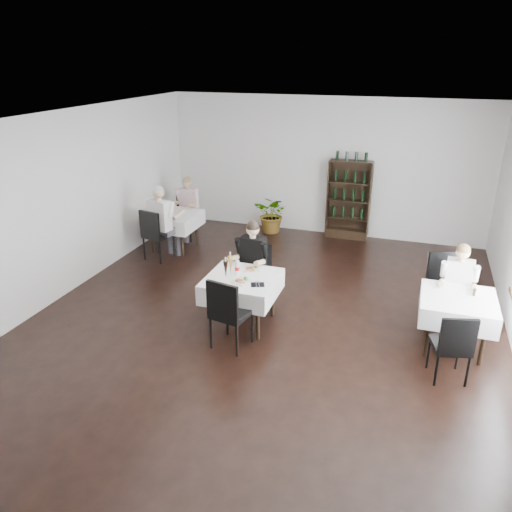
{
  "coord_description": "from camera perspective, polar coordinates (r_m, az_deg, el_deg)",
  "views": [
    {
      "loc": [
        2.0,
        -6.25,
        3.82
      ],
      "look_at": [
        -0.15,
        0.2,
        1.05
      ],
      "focal_mm": 35.0,
      "sensor_mm": 36.0,
      "label": 1
    }
  ],
  "objects": [
    {
      "name": "pepper_mill",
      "position": [
        7.37,
        23.67,
        -3.82
      ],
      "size": [
        0.05,
        0.05,
        0.1
      ],
      "primitive_type": "cylinder",
      "rotation": [
        0.0,
        0.0,
        0.21
      ],
      "color": "black",
      "rests_on": "right_table"
    },
    {
      "name": "diner_left_near",
      "position": [
        9.83,
        -10.59,
        4.44
      ],
      "size": [
        0.62,
        0.65,
        1.52
      ],
      "color": "#3A3940",
      "rests_on": "ground"
    },
    {
      "name": "main_chair_far",
      "position": [
        7.98,
        0.11,
        -1.8
      ],
      "size": [
        0.55,
        0.55,
        1.01
      ],
      "color": "black",
      "rests_on": "ground"
    },
    {
      "name": "potted_tree",
      "position": [
        11.33,
        1.94,
        4.82
      ],
      "size": [
        0.89,
        0.8,
        0.87
      ],
      "primitive_type": "imported",
      "rotation": [
        0.0,
        0.0,
        -0.17
      ],
      "color": "#25521C",
      "rests_on": "ground"
    },
    {
      "name": "right_chair_near",
      "position": [
        6.62,
        21.6,
        -9.29
      ],
      "size": [
        0.53,
        0.53,
        0.94
      ],
      "color": "black",
      "rests_on": "ground"
    },
    {
      "name": "plate_far",
      "position": [
        7.55,
        -0.44,
        -1.48
      ],
      "size": [
        0.3,
        0.3,
        0.07
      ],
      "color": "white",
      "rests_on": "main_table"
    },
    {
      "name": "left_table",
      "position": [
        10.43,
        -9.37,
        4.04
      ],
      "size": [
        0.98,
        0.98,
        0.77
      ],
      "color": "black",
      "rests_on": "ground"
    },
    {
      "name": "pilsner_dark",
      "position": [
        7.28,
        -3.48,
        -1.51
      ],
      "size": [
        0.07,
        0.07,
        0.32
      ],
      "color": "black",
      "rests_on": "main_table"
    },
    {
      "name": "diner_left_far",
      "position": [
        10.97,
        -7.91,
        5.99
      ],
      "size": [
        0.54,
        0.54,
        1.37
      ],
      "color": "#3A3940",
      "rests_on": "ground"
    },
    {
      "name": "wine_shelf",
      "position": [
        11.06,
        10.53,
        6.24
      ],
      "size": [
        0.9,
        0.28,
        1.75
      ],
      "color": "black",
      "rests_on": "ground"
    },
    {
      "name": "plate_near",
      "position": [
        7.16,
        -1.63,
        -2.88
      ],
      "size": [
        0.3,
        0.3,
        0.07
      ],
      "color": "white",
      "rests_on": "main_table"
    },
    {
      "name": "right_chair_far",
      "position": [
        8.03,
        20.8,
        -2.93
      ],
      "size": [
        0.64,
        0.65,
        1.06
      ],
      "color": "black",
      "rests_on": "ground"
    },
    {
      "name": "napkin_cutlery",
      "position": [
        7.08,
        0.18,
        -3.27
      ],
      "size": [
        0.23,
        0.21,
        0.02
      ],
      "color": "black",
      "rests_on": "main_table"
    },
    {
      "name": "main_chair_near",
      "position": [
        6.79,
        -3.23,
        -6.16
      ],
      "size": [
        0.56,
        0.57,
        1.05
      ],
      "color": "black",
      "rests_on": "ground"
    },
    {
      "name": "left_chair_far",
      "position": [
        11.07,
        -8.09,
        5.0
      ],
      "size": [
        0.52,
        0.52,
        1.03
      ],
      "color": "black",
      "rests_on": "ground"
    },
    {
      "name": "left_chair_near",
      "position": [
        9.91,
        -11.49,
        2.72
      ],
      "size": [
        0.56,
        0.57,
        1.03
      ],
      "color": "black",
      "rests_on": "ground"
    },
    {
      "name": "right_table",
      "position": [
        7.32,
        22.03,
        -5.48
      ],
      "size": [
        0.98,
        0.98,
        0.77
      ],
      "color": "black",
      "rests_on": "ground"
    },
    {
      "name": "diner_right_far",
      "position": [
        7.69,
        22.09,
        -2.79
      ],
      "size": [
        0.53,
        0.54,
        1.35
      ],
      "color": "#3A3940",
      "rests_on": "ground"
    },
    {
      "name": "pilsner_lager",
      "position": [
        7.42,
        -2.95,
        -0.95
      ],
      "size": [
        0.08,
        0.08,
        0.33
      ],
      "color": "#B8922F",
      "rests_on": "main_table"
    },
    {
      "name": "coke_bottle",
      "position": [
        7.38,
        -2.16,
        -1.32
      ],
      "size": [
        0.07,
        0.07,
        0.27
      ],
      "color": "silver",
      "rests_on": "main_table"
    },
    {
      "name": "main_table",
      "position": [
        7.39,
        -1.61,
        -3.47
      ],
      "size": [
        1.03,
        1.03,
        0.77
      ],
      "color": "black",
      "rests_on": "ground"
    },
    {
      "name": "diner_main",
      "position": [
        7.85,
        -0.57,
        -0.25
      ],
      "size": [
        0.56,
        0.57,
        1.42
      ],
      "color": "#3A3940",
      "rests_on": "ground"
    },
    {
      "name": "room_shell",
      "position": [
        6.96,
        0.64,
        2.72
      ],
      "size": [
        9.0,
        9.0,
        9.0
      ],
      "color": "black",
      "rests_on": "ground"
    }
  ]
}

